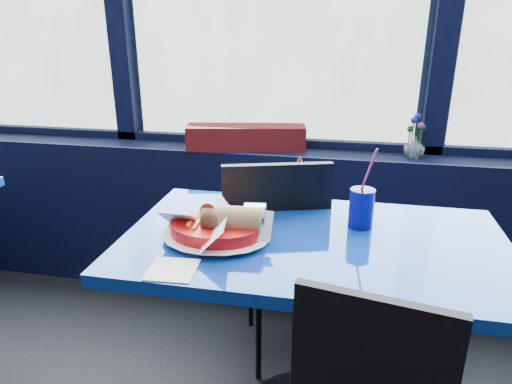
{
  "coord_description": "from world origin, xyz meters",
  "views": [
    {
      "loc": [
        0.38,
        0.69,
        1.38
      ],
      "look_at": [
        0.12,
        1.98,
        0.9
      ],
      "focal_mm": 32.0,
      "sensor_mm": 36.0,
      "label": 1
    }
  ],
  "objects_px": {
    "near_table": "(311,288)",
    "ketchup_bottle": "(299,183)",
    "planter_box": "(246,137)",
    "food_basket": "(218,228)",
    "chair_near_back": "(289,250)",
    "flower_vase": "(415,144)",
    "soda_cup": "(362,207)"
  },
  "relations": [
    {
      "from": "near_table",
      "to": "ketchup_bottle",
      "type": "distance_m",
      "value": 0.4
    },
    {
      "from": "planter_box",
      "to": "food_basket",
      "type": "relative_size",
      "value": 1.57
    },
    {
      "from": "near_table",
      "to": "ketchup_bottle",
      "type": "relative_size",
      "value": 6.25
    },
    {
      "from": "ketchup_bottle",
      "to": "planter_box",
      "type": "bearing_deg",
      "value": 119.78
    },
    {
      "from": "near_table",
      "to": "ketchup_bottle",
      "type": "height_order",
      "value": "ketchup_bottle"
    },
    {
      "from": "chair_near_back",
      "to": "food_basket",
      "type": "relative_size",
      "value": 2.49
    },
    {
      "from": "chair_near_back",
      "to": "flower_vase",
      "type": "distance_m",
      "value": 0.8
    },
    {
      "from": "near_table",
      "to": "flower_vase",
      "type": "xyz_separation_m",
      "value": [
        0.39,
        0.85,
        0.29
      ]
    },
    {
      "from": "near_table",
      "to": "chair_near_back",
      "type": "xyz_separation_m",
      "value": [
        -0.12,
        0.32,
        -0.04
      ]
    },
    {
      "from": "flower_vase",
      "to": "soda_cup",
      "type": "relative_size",
      "value": 0.74
    },
    {
      "from": "chair_near_back",
      "to": "planter_box",
      "type": "relative_size",
      "value": 1.59
    },
    {
      "from": "planter_box",
      "to": "flower_vase",
      "type": "distance_m",
      "value": 0.8
    },
    {
      "from": "planter_box",
      "to": "chair_near_back",
      "type": "bearing_deg",
      "value": -71.68
    },
    {
      "from": "chair_near_back",
      "to": "flower_vase",
      "type": "height_order",
      "value": "flower_vase"
    },
    {
      "from": "near_table",
      "to": "food_basket",
      "type": "height_order",
      "value": "food_basket"
    },
    {
      "from": "soda_cup",
      "to": "chair_near_back",
      "type": "bearing_deg",
      "value": 142.09
    },
    {
      "from": "chair_near_back",
      "to": "soda_cup",
      "type": "relative_size",
      "value": 3.35
    },
    {
      "from": "flower_vase",
      "to": "ketchup_bottle",
      "type": "height_order",
      "value": "flower_vase"
    },
    {
      "from": "flower_vase",
      "to": "food_basket",
      "type": "xyz_separation_m",
      "value": [
        -0.68,
        -0.92,
        -0.07
      ]
    },
    {
      "from": "soda_cup",
      "to": "food_basket",
      "type": "bearing_deg",
      "value": -156.56
    },
    {
      "from": "chair_near_back",
      "to": "ketchup_bottle",
      "type": "bearing_deg",
      "value": 112.36
    },
    {
      "from": "flower_vase",
      "to": "ketchup_bottle",
      "type": "relative_size",
      "value": 1.06
    },
    {
      "from": "food_basket",
      "to": "flower_vase",
      "type": "bearing_deg",
      "value": 73.95
    },
    {
      "from": "planter_box",
      "to": "ketchup_bottle",
      "type": "distance_m",
      "value": 0.66
    },
    {
      "from": "near_table",
      "to": "ketchup_bottle",
      "type": "bearing_deg",
      "value": 106.14
    },
    {
      "from": "flower_vase",
      "to": "ketchup_bottle",
      "type": "bearing_deg",
      "value": -129.8
    },
    {
      "from": "planter_box",
      "to": "near_table",
      "type": "bearing_deg",
      "value": -75.0
    },
    {
      "from": "near_table",
      "to": "planter_box",
      "type": "bearing_deg",
      "value": 115.59
    },
    {
      "from": "chair_near_back",
      "to": "soda_cup",
      "type": "height_order",
      "value": "soda_cup"
    },
    {
      "from": "flower_vase",
      "to": "food_basket",
      "type": "bearing_deg",
      "value": -126.74
    },
    {
      "from": "near_table",
      "to": "food_basket",
      "type": "xyz_separation_m",
      "value": [
        -0.29,
        -0.07,
        0.22
      ]
    },
    {
      "from": "ketchup_bottle",
      "to": "flower_vase",
      "type": "bearing_deg",
      "value": 50.2
    }
  ]
}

